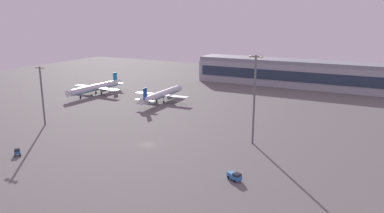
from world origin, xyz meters
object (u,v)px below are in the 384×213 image
object	(u,v)px
cargo_loader	(235,176)
apron_light_central	(42,92)
airplane_mid_apron	(162,95)
apron_light_east	(254,95)
airplane_taxiway_distant	(96,88)
pushback_tug	(17,152)

from	to	relation	value
cargo_loader	apron_light_central	xyz separation A→B (m)	(-88.18, 12.59, 12.71)
airplane_mid_apron	apron_light_east	bearing A→B (deg)	-34.48
airplane_taxiway_distant	cargo_loader	xyz separation A→B (m)	(110.98, -68.28, -2.74)
airplane_taxiway_distant	airplane_mid_apron	world-z (taller)	airplane_taxiway_distant
apron_light_east	apron_light_central	world-z (taller)	apron_light_east
pushback_tug	airplane_taxiway_distant	bearing A→B (deg)	62.05
airplane_taxiway_distant	cargo_loader	size ratio (longest dim) A/B	8.81
airplane_taxiway_distant	airplane_mid_apron	distance (m)	42.86
cargo_loader	apron_light_central	bearing A→B (deg)	-72.04
airplane_taxiway_distant	cargo_loader	distance (m)	130.33
apron_light_east	apron_light_central	distance (m)	84.77
airplane_taxiway_distant	apron_light_east	size ratio (longest dim) A/B	1.30
apron_light_east	apron_light_central	xyz separation A→B (m)	(-82.69, -18.33, -3.50)
cargo_loader	apron_light_central	world-z (taller)	apron_light_central
airplane_taxiway_distant	apron_light_east	distance (m)	112.72
airplane_mid_apron	pushback_tug	distance (m)	85.77
airplane_taxiway_distant	cargo_loader	world-z (taller)	airplane_taxiway_distant
airplane_mid_apron	airplane_taxiway_distant	bearing A→B (deg)	-179.45
airplane_mid_apron	pushback_tug	xyz separation A→B (m)	(-0.50, -85.72, -2.73)
airplane_mid_apron	pushback_tug	size ratio (longest dim) A/B	11.02
cargo_loader	airplane_mid_apron	bearing A→B (deg)	-109.83
apron_light_central	airplane_taxiway_distant	bearing A→B (deg)	112.27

